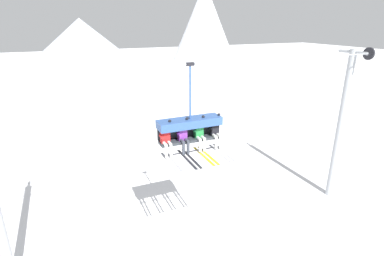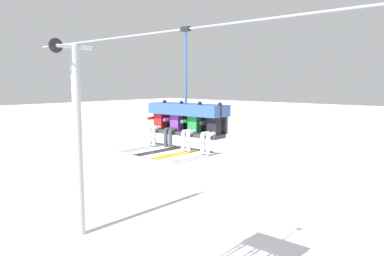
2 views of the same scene
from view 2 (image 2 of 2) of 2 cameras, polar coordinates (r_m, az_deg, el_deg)
name	(u,v)px [view 2 (image 2 of 2)]	position (r m, az deg, el deg)	size (l,w,h in m)	color
lift_tower_near	(77,136)	(15.97, -17.07, -1.19)	(0.36, 1.88, 8.05)	#9EA3A8
lift_cable	(217,25)	(9.54, 3.79, 15.39)	(17.48, 0.05, 0.05)	#9EA3A8
chairlift_chair	(188,114)	(10.19, -0.67, 2.17)	(2.39, 0.74, 3.18)	#33383D
skier_red	(157,122)	(10.74, -5.33, 0.85)	(0.48, 1.70, 1.34)	red
skier_purple	(174,124)	(10.28, -2.82, 0.59)	(0.48, 1.70, 1.34)	purple
skier_green	(192,126)	(9.84, -0.07, 0.31)	(0.48, 1.70, 1.34)	#23843D
skier_black	(211,128)	(9.42, 2.92, 0.01)	(0.48, 1.70, 1.34)	black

